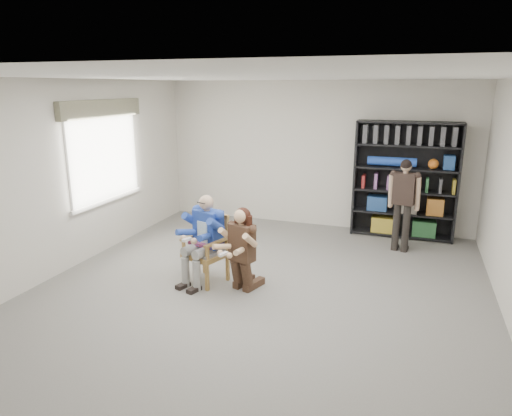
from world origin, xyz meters
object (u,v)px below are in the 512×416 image
at_px(standing_man, 403,206).
at_px(armchair, 205,249).
at_px(seated_man, 205,239).
at_px(kneeling_woman, 241,250).
at_px(bookshelf, 405,180).

bearing_deg(standing_man, armchair, -128.33).
relative_size(seated_man, kneeling_woman, 1.09).
distance_m(seated_man, kneeling_woman, 0.59).
relative_size(kneeling_woman, bookshelf, 0.55).
distance_m(kneeling_woman, standing_man, 3.06).
height_order(kneeling_woman, bookshelf, bookshelf).
distance_m(armchair, kneeling_woman, 0.60).
bearing_deg(standing_man, bookshelf, 101.75).
xyz_separation_m(seated_man, standing_man, (2.55, 2.21, 0.15)).
bearing_deg(bookshelf, standing_man, -88.99).
distance_m(seated_man, bookshelf, 3.97).
height_order(armchair, bookshelf, bookshelf).
bearing_deg(armchair, kneeling_woman, 6.15).
bearing_deg(seated_man, bookshelf, 67.92).
distance_m(armchair, seated_man, 0.15).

